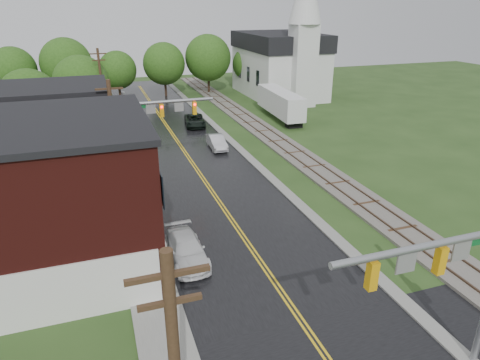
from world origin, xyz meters
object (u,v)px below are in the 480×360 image
traffic_signal_near (455,269)px  tree_left_c (31,100)px  utility_pole_b (115,142)px  suv_dark (195,121)px  church (282,58)px  sedan_silver (217,142)px  pickup_white (187,250)px  traffic_signal_far (153,118)px  utility_pole_c (102,87)px  tree_left_e (83,84)px  brick_building (12,203)px  semi_trailer (281,102)px

traffic_signal_near → tree_left_c: bearing=114.6°
utility_pole_b → suv_dark: 21.93m
church → sedan_silver: 27.83m
traffic_signal_near → pickup_white: traffic_signal_near is taller
utility_pole_b → traffic_signal_far: bearing=56.3°
traffic_signal_far → pickup_white: (-0.44, -13.81, -4.29)m
utility_pole_b → utility_pole_c: same height
church → tree_left_e: bearing=-164.8°
brick_building → semi_trailer: 37.14m
utility_pole_b → sedan_silver: utility_pole_b is taller
traffic_signal_near → utility_pole_c: (-10.27, 42.00, -0.25)m
utility_pole_b → tree_left_e: 23.99m
pickup_white → semi_trailer: bearing=55.9°
church → suv_dark: bearing=-143.1°
church → tree_left_c: church is taller
traffic_signal_near → pickup_white: bearing=123.4°
utility_pole_b → tree_left_c: bearing=111.5°
semi_trailer → traffic_signal_near: bearing=-105.3°
traffic_signal_far → tree_left_c: (-10.38, 12.90, -0.46)m
sedan_silver → brick_building: bearing=-130.6°
tree_left_c → suv_dark: tree_left_c is taller
utility_pole_b → pickup_white: utility_pole_b is taller
utility_pole_c → tree_left_c: utility_pole_c is taller
traffic_signal_far → suv_dark: size_ratio=1.52×
suv_dark → pickup_white: size_ratio=1.03×
tree_left_c → tree_left_e: 7.82m
utility_pole_b → tree_left_c: 19.24m
sedan_silver → semi_trailer: 13.99m
brick_building → traffic_signal_far: (9.01, 12.00, 0.82)m
tree_left_c → semi_trailer: 28.09m
brick_building → utility_pole_b: 9.03m
tree_left_c → semi_trailer: (27.97, 0.93, -2.39)m
tree_left_c → sedan_silver: 19.24m
tree_left_c → brick_building: bearing=-86.9°
traffic_signal_near → sedan_silver: size_ratio=1.80×
utility_pole_b → pickup_white: 10.12m
suv_dark → sedan_silver: size_ratio=1.18×
brick_building → semi_trailer: size_ratio=1.30×
traffic_signal_near → suv_dark: traffic_signal_near is taller
brick_building → traffic_signal_near: size_ratio=1.95×
brick_building → semi_trailer: bearing=44.1°
church → utility_pole_b: 41.55m
traffic_signal_far → pickup_white: traffic_signal_far is taller
brick_building → utility_pole_b: (5.68, 7.00, 0.57)m
church → utility_pole_b: (-26.80, -31.74, -1.11)m
utility_pole_c → semi_trailer: size_ratio=0.82×
semi_trailer → sedan_silver: bearing=-141.0°
utility_pole_c → suv_dark: bearing=-16.2°
church → semi_trailer: bearing=-114.5°
tree_left_e → church: bearing=15.2°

